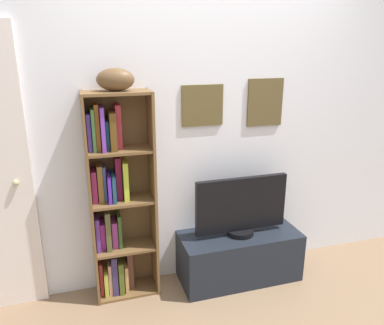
% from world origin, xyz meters
% --- Properties ---
extents(back_wall, '(4.80, 0.08, 2.41)m').
position_xyz_m(back_wall, '(0.00, 1.13, 1.21)').
color(back_wall, silver).
rests_on(back_wall, ground).
extents(bookshelf, '(0.48, 0.25, 1.58)m').
position_xyz_m(bookshelf, '(-0.69, 1.00, 0.75)').
color(bookshelf, brown).
rests_on(bookshelf, ground).
extents(football, '(0.28, 0.21, 0.15)m').
position_xyz_m(football, '(-0.65, 0.98, 1.65)').
color(football, brown).
rests_on(football, bookshelf).
extents(tv_stand, '(0.98, 0.41, 0.41)m').
position_xyz_m(tv_stand, '(0.27, 0.89, 0.20)').
color(tv_stand, black).
rests_on(tv_stand, ground).
extents(television, '(0.76, 0.22, 0.48)m').
position_xyz_m(television, '(0.27, 0.89, 0.65)').
color(television, black).
rests_on(television, tv_stand).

